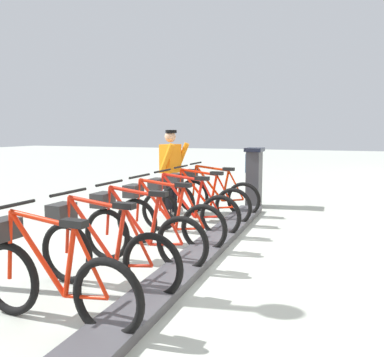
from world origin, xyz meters
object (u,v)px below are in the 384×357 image
object	(u,v)px
bike_docked_1	(201,199)
bike_docked_2	(185,207)
bike_docked_4	(138,231)
bike_docked_6	(48,276)
worker_near_rack	(171,168)
bike_docked_3	(164,218)
bike_docked_0	(214,193)
bike_docked_5	(101,249)
payment_kiosk	(254,176)

from	to	relation	value
bike_docked_1	bike_docked_2	bearing A→B (deg)	90.00
bike_docked_4	bike_docked_6	size ratio (longest dim) A/B	1.00
bike_docked_4	worker_near_rack	size ratio (longest dim) A/B	1.04
bike_docked_6	bike_docked_3	bearing A→B (deg)	-90.00
bike_docked_3	bike_docked_0	bearing A→B (deg)	-90.00
bike_docked_0	worker_near_rack	bearing A→B (deg)	13.98
bike_docked_2	bike_docked_4	world-z (taller)	same
bike_docked_2	bike_docked_3	size ratio (longest dim) A/B	1.00
bike_docked_2	bike_docked_6	xyz separation A→B (m)	(0.00, 3.16, 0.00)
bike_docked_4	bike_docked_5	xyz separation A→B (m)	(0.00, 0.79, 0.00)
bike_docked_1	bike_docked_5	bearing A→B (deg)	90.00
bike_docked_4	worker_near_rack	world-z (taller)	worker_near_rack
payment_kiosk	bike_docked_3	size ratio (longest dim) A/B	0.74
bike_docked_1	bike_docked_5	world-z (taller)	same
bike_docked_0	worker_near_rack	xyz separation A→B (m)	(0.83, 0.21, 0.48)
bike_docked_6	worker_near_rack	distance (m)	4.63
bike_docked_5	worker_near_rack	size ratio (longest dim) A/B	1.04
bike_docked_4	bike_docked_1	bearing A→B (deg)	-90.00
bike_docked_6	worker_near_rack	xyz separation A→B (m)	(0.83, -4.53, 0.48)
bike_docked_0	worker_near_rack	size ratio (longest dim) A/B	1.04
bike_docked_3	worker_near_rack	size ratio (longest dim) A/B	1.04
worker_near_rack	bike_docked_6	bearing A→B (deg)	100.44
bike_docked_4	bike_docked_5	size ratio (longest dim) A/B	1.00
bike_docked_3	bike_docked_6	world-z (taller)	same
bike_docked_0	bike_docked_2	distance (m)	1.58
payment_kiosk	bike_docked_2	bearing A→B (deg)	77.82
bike_docked_0	bike_docked_3	bearing A→B (deg)	90.00
payment_kiosk	worker_near_rack	size ratio (longest dim) A/B	0.77
bike_docked_3	worker_near_rack	world-z (taller)	worker_near_rack
bike_docked_4	bike_docked_5	bearing A→B (deg)	90.00
bike_docked_3	worker_near_rack	distance (m)	2.36
payment_kiosk	bike_docked_5	world-z (taller)	payment_kiosk
bike_docked_1	worker_near_rack	distance (m)	1.12
bike_docked_4	bike_docked_6	bearing A→B (deg)	90.00
worker_near_rack	bike_docked_4	bearing A→B (deg)	105.79
bike_docked_3	bike_docked_4	world-z (taller)	same
bike_docked_2	bike_docked_5	world-z (taller)	same
bike_docked_3	bike_docked_5	xyz separation A→B (m)	(0.00, 1.58, 0.00)
bike_docked_4	bike_docked_3	bearing A→B (deg)	-90.00
payment_kiosk	bike_docked_5	distance (m)	5.05
bike_docked_0	bike_docked_5	bearing A→B (deg)	90.00
payment_kiosk	worker_near_rack	bearing A→B (deg)	42.28
bike_docked_6	bike_docked_5	bearing A→B (deg)	-90.00
bike_docked_3	bike_docked_4	distance (m)	0.79
bike_docked_4	bike_docked_2	bearing A→B (deg)	-90.00
bike_docked_0	bike_docked_3	world-z (taller)	same
bike_docked_2	bike_docked_1	bearing A→B (deg)	-90.00
bike_docked_5	bike_docked_6	distance (m)	0.79
bike_docked_0	bike_docked_6	size ratio (longest dim) A/B	1.00
bike_docked_5	bike_docked_6	size ratio (longest dim) A/B	1.00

